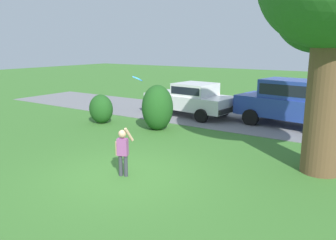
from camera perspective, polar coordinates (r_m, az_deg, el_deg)
The scene contains 8 objects.
ground_plane at distance 8.89m, azimuth -6.85°, elevation -9.17°, with size 80.00×80.00×0.00m, color #3D752D.
driveway_strip at distance 15.31m, azimuth 12.38°, elevation -0.10°, with size 28.00×4.40×0.02m, color slate.
shrub_near_tree at distance 14.71m, azimuth -11.19°, elevation 1.85°, with size 1.08×0.91×1.23m.
shrub_centre_left at distance 13.26m, azimuth -1.82°, elevation 1.89°, with size 1.22×1.25×1.77m.
parked_sedan at distance 15.95m, azimuth 3.94°, elevation 3.71°, with size 4.54×2.38×1.56m.
parked_suv at distance 14.61m, azimuth 20.43°, elevation 3.06°, with size 4.89×2.53×1.92m.
child_thrower at distance 8.61m, azimuth -7.62°, elevation -4.85°, with size 0.39×0.36×1.29m.
frisbee at distance 8.80m, azimuth -5.16°, elevation 6.94°, with size 0.30×0.27×0.19m.
Camera 1 is at (5.46, -6.21, 3.26)m, focal length 36.24 mm.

